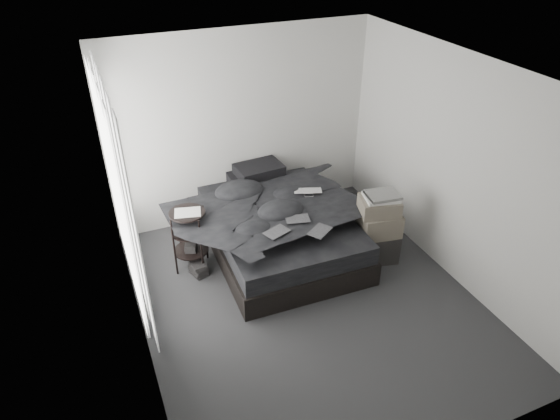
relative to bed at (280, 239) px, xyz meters
name	(u,v)px	position (x,y,z in m)	size (l,w,h in m)	color
floor	(307,300)	(-0.09, -1.02, -0.15)	(3.60, 4.20, 0.01)	#2E2E30
ceiling	(316,75)	(-0.09, -1.02, 2.45)	(3.60, 4.20, 0.01)	white
wall_back	(242,127)	(-0.09, 1.08, 1.15)	(3.60, 0.01, 2.60)	silver
wall_front	(447,351)	(-0.09, -3.12, 1.15)	(3.60, 0.01, 2.60)	silver
wall_left	(128,244)	(-1.89, -1.02, 1.15)	(0.01, 4.20, 2.60)	silver
wall_right	(455,170)	(1.71, -1.02, 1.15)	(0.01, 4.20, 2.60)	silver
window_left	(116,192)	(-1.87, -0.12, 1.20)	(0.02, 2.00, 2.30)	white
curtain_left	(122,197)	(-1.82, -0.12, 1.13)	(0.06, 2.12, 2.48)	white
bed	(280,239)	(0.00, 0.00, 0.00)	(1.67, 2.20, 0.30)	black
mattress	(280,222)	(0.00, 0.00, 0.27)	(1.60, 2.14, 0.24)	black
duvet	(281,208)	(0.00, -0.05, 0.51)	(1.63, 1.88, 0.26)	black
pillow_lower	(254,179)	(-0.03, 0.86, 0.46)	(0.66, 0.45, 0.15)	black
pillow_upper	(259,170)	(0.04, 0.83, 0.60)	(0.62, 0.43, 0.14)	black
laptop	(308,188)	(0.41, 0.04, 0.66)	(0.35, 0.23, 0.03)	silver
comic_a	(277,226)	(-0.28, -0.58, 0.65)	(0.28, 0.18, 0.01)	black
comic_b	(298,213)	(0.04, -0.43, 0.65)	(0.28, 0.18, 0.01)	black
comic_c	(320,224)	(0.17, -0.75, 0.66)	(0.28, 0.18, 0.01)	black
side_stand	(190,240)	(-1.14, 0.10, 0.24)	(0.42, 0.42, 0.78)	black
papers	(188,213)	(-1.13, 0.09, 0.64)	(0.30, 0.22, 0.02)	white
floor_books	(199,269)	(-1.11, -0.09, -0.07)	(0.16, 0.22, 0.16)	black
box_lower	(375,245)	(1.04, -0.63, 0.04)	(0.51, 0.40, 0.38)	black
box_mid	(379,223)	(1.05, -0.64, 0.37)	(0.48, 0.38, 0.29)	#645C4F
box_upper	(379,206)	(1.03, -0.62, 0.62)	(0.46, 0.37, 0.20)	#645C4F
art_book_white	(381,197)	(1.04, -0.63, 0.74)	(0.39, 0.31, 0.04)	silver
art_book_snake	(383,195)	(1.05, -0.64, 0.78)	(0.38, 0.30, 0.04)	silver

